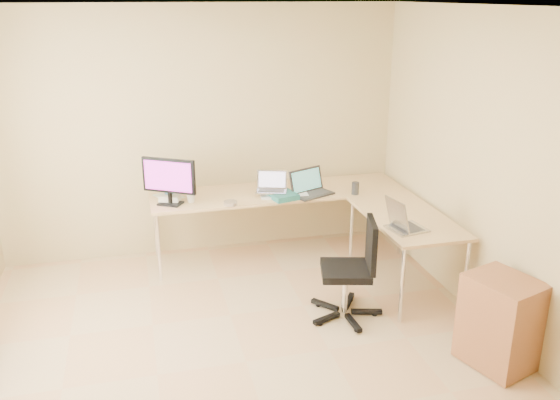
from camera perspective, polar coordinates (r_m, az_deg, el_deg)
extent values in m
plane|color=tan|center=(4.71, -3.31, -15.37)|extent=(4.50, 4.50, 0.00)
plane|color=white|center=(3.87, -4.09, 18.13)|extent=(4.50, 4.50, 0.00)
plane|color=tan|center=(6.25, -7.55, 6.45)|extent=(4.50, 0.00, 4.50)
plane|color=tan|center=(4.92, 21.13, 1.75)|extent=(0.00, 4.50, 4.50)
cube|color=tan|center=(6.28, -0.14, -2.27)|extent=(2.65, 0.70, 0.73)
cube|color=tan|center=(5.73, 11.90, -4.92)|extent=(0.70, 1.30, 0.73)
cube|color=black|center=(5.79, -10.68, 1.78)|extent=(0.56, 0.43, 0.47)
cube|color=#1A5852|center=(5.95, 0.12, 0.53)|extent=(0.32, 0.38, 0.06)
cube|color=#9799A8|center=(5.93, -0.84, 1.75)|extent=(0.37, 0.32, 0.20)
cube|color=black|center=(6.00, 3.15, 1.68)|extent=(0.50, 0.44, 0.26)
cube|color=white|center=(5.97, 0.43, 0.43)|extent=(0.49, 0.18, 0.02)
ellipsoid|color=silver|center=(5.89, 1.19, 0.20)|extent=(0.11, 0.09, 0.03)
imported|color=white|center=(5.87, -8.58, 0.20)|extent=(0.11, 0.11, 0.09)
cylinder|color=silver|center=(5.76, -4.81, -0.30)|extent=(0.16, 0.16, 0.03)
cylinder|color=teal|center=(5.93, -10.73, 1.47)|extent=(0.11, 0.11, 0.32)
cube|color=beige|center=(6.09, -10.71, 0.36)|extent=(0.33, 0.36, 0.01)
cube|color=silver|center=(5.92, -10.61, 0.14)|extent=(0.23, 0.19, 0.07)
cylinder|color=silver|center=(6.14, -9.54, 2.11)|extent=(0.27, 0.27, 0.31)
cylinder|color=black|center=(6.08, 7.30, 1.13)|extent=(0.09, 0.09, 0.13)
cube|color=#ABABAB|center=(5.23, 12.27, -1.58)|extent=(0.41, 0.35, 0.24)
cube|color=black|center=(5.09, 6.40, -6.15)|extent=(0.66, 0.66, 0.90)
cube|color=brown|center=(4.79, 20.54, -10.98)|extent=(0.55, 0.61, 0.70)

